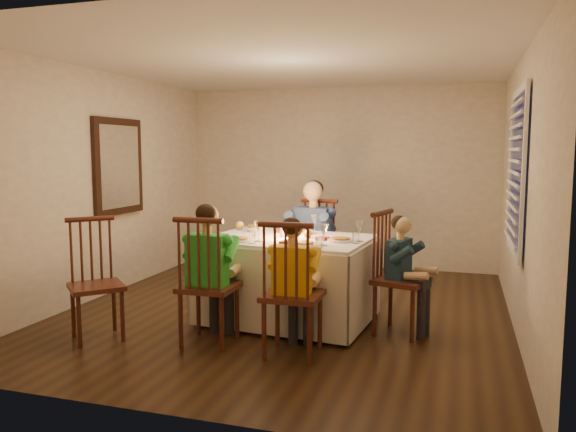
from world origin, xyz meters
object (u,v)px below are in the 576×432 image
(child_teal, at_px, (400,333))
(serving_bowl, at_px, (256,229))
(dining_table, at_px, (288,262))
(child_green, at_px, (210,343))
(child_yellow, at_px, (293,354))
(adult, at_px, (312,299))
(chair_adult, at_px, (312,299))
(chair_near_left, at_px, (210,343))
(chair_extra, at_px, (98,339))
(chair_near_right, at_px, (293,354))
(chair_end, at_px, (400,333))

(child_teal, distance_m, serving_bowl, 1.84)
(dining_table, bearing_deg, child_green, -113.67)
(serving_bowl, bearing_deg, child_yellow, -57.24)
(dining_table, distance_m, serving_bowl, 0.61)
(adult, relative_size, child_teal, 1.23)
(dining_table, xyz_separation_m, child_green, (-0.46, -0.84, -0.60))
(child_green, bearing_deg, chair_adult, -107.77)
(chair_near_left, bearing_deg, chair_extra, 10.45)
(dining_table, height_order, serving_bowl, serving_bowl)
(child_yellow, bearing_deg, chair_adult, -81.17)
(child_green, height_order, child_yellow, child_green)
(child_teal, height_order, serving_bowl, serving_bowl)
(chair_near_left, xyz_separation_m, chair_near_right, (0.78, -0.06, 0.00))
(chair_near_right, xyz_separation_m, child_yellow, (0.00, 0.00, 0.00))
(chair_adult, height_order, adult, adult)
(child_yellow, bearing_deg, serving_bowl, -57.87)
(chair_adult, distance_m, child_teal, 1.43)
(dining_table, height_order, chair_near_left, dining_table)
(dining_table, height_order, chair_near_right, dining_table)
(chair_near_left, height_order, child_teal, chair_near_left)
(child_teal, bearing_deg, chair_near_left, 130.53)
(chair_end, xyz_separation_m, child_yellow, (-0.80, -0.82, 0.00))
(dining_table, distance_m, child_green, 1.13)
(child_yellow, bearing_deg, adult, -81.17)
(chair_near_left, xyz_separation_m, child_teal, (1.58, 0.76, 0.00))
(chair_extra, distance_m, child_green, 1.03)
(child_green, height_order, child_teal, child_green)
(chair_near_left, height_order, child_yellow, child_yellow)
(dining_table, relative_size, chair_end, 1.49)
(chair_extra, bearing_deg, chair_near_left, -34.36)
(serving_bowl, bearing_deg, child_teal, -13.86)
(chair_near_left, relative_size, adult, 0.84)
(chair_near_left, xyz_separation_m, adult, (0.49, 1.68, 0.00))
(chair_end, height_order, chair_extra, chair_end)
(child_yellow, distance_m, child_teal, 1.14)
(chair_near_left, bearing_deg, child_green, 180.00)
(dining_table, distance_m, chair_near_right, 1.13)
(chair_extra, bearing_deg, adult, 5.41)
(adult, bearing_deg, chair_near_left, -98.69)
(chair_adult, relative_size, chair_near_right, 1.00)
(chair_extra, distance_m, child_teal, 2.76)
(dining_table, xyz_separation_m, child_teal, (1.12, -0.08, -0.60))
(dining_table, distance_m, chair_adult, 1.03)
(dining_table, relative_size, child_yellow, 1.47)
(child_teal, bearing_deg, chair_adult, 64.74)
(dining_table, relative_size, chair_extra, 1.55)
(chair_near_left, height_order, chair_near_right, same)
(chair_adult, bearing_deg, chair_near_left, -98.69)
(adult, relative_size, child_green, 1.10)
(chair_extra, height_order, adult, adult)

